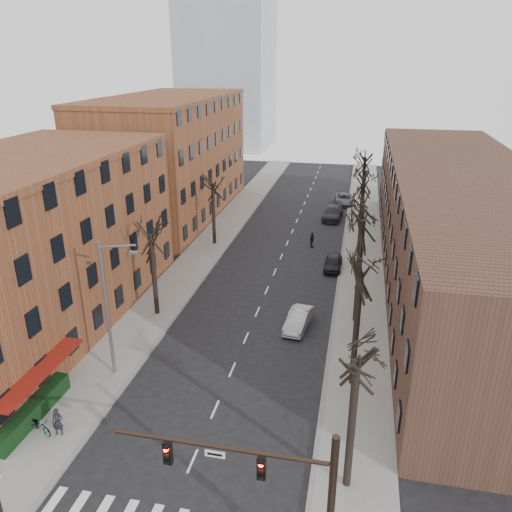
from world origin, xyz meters
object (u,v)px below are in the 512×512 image
Objects in this scene: silver_sedan at (298,320)px; parked_car_mid at (333,213)px; bicycle at (40,425)px; parked_car_near at (333,263)px; pedestrian_a at (58,422)px.

silver_sedan is 27.49m from parked_car_mid.
silver_sedan is 2.30× the size of bicycle.
bicycle is at bearing -117.19° from parked_car_near.
parked_car_near is at bearing -6.38° from bicycle.
parked_car_mid is 3.31× the size of pedestrian_a.
bicycle is (-13.82, -25.70, -0.06)m from parked_car_near.
pedestrian_a reaches higher than parked_car_near.
parked_car_mid is at bearing 94.95° from parked_car_near.
parked_car_near is at bearing -82.08° from parked_car_mid.
parked_car_mid is (0.76, 27.48, 0.10)m from silver_sedan.
parked_car_near is 29.18m from bicycle.
parked_car_mid is at bearing 95.72° from silver_sedan.
silver_sedan and parked_car_near have the same top height.
bicycle is (-11.99, -14.06, -0.06)m from silver_sedan.
parked_car_near is at bearing 51.48° from pedestrian_a.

